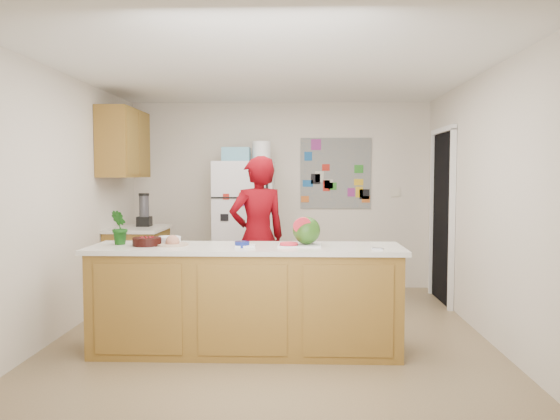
{
  "coord_description": "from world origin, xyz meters",
  "views": [
    {
      "loc": [
        0.25,
        -5.13,
        1.53
      ],
      "look_at": [
        0.07,
        0.2,
        1.19
      ],
      "focal_mm": 35.0,
      "sensor_mm": 36.0,
      "label": 1
    }
  ],
  "objects_px": {
    "refrigerator": "(244,227)",
    "person": "(258,237)",
    "cherry_bowl": "(147,242)",
    "watermelon": "(307,230)"
  },
  "relations": [
    {
      "from": "refrigerator",
      "to": "person",
      "type": "relative_size",
      "value": 0.98
    },
    {
      "from": "cherry_bowl",
      "to": "watermelon",
      "type": "bearing_deg",
      "value": 2.16
    },
    {
      "from": "refrigerator",
      "to": "cherry_bowl",
      "type": "bearing_deg",
      "value": -104.24
    },
    {
      "from": "refrigerator",
      "to": "watermelon",
      "type": "bearing_deg",
      "value": -71.74
    },
    {
      "from": "cherry_bowl",
      "to": "refrigerator",
      "type": "bearing_deg",
      "value": 75.76
    },
    {
      "from": "refrigerator",
      "to": "watermelon",
      "type": "height_order",
      "value": "refrigerator"
    },
    {
      "from": "refrigerator",
      "to": "cherry_bowl",
      "type": "height_order",
      "value": "refrigerator"
    },
    {
      "from": "cherry_bowl",
      "to": "person",
      "type": "bearing_deg",
      "value": 53.57
    },
    {
      "from": "person",
      "to": "watermelon",
      "type": "xyz_separation_m",
      "value": [
        0.51,
        -1.12,
        0.19
      ]
    },
    {
      "from": "person",
      "to": "watermelon",
      "type": "bearing_deg",
      "value": 89.45
    }
  ]
}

